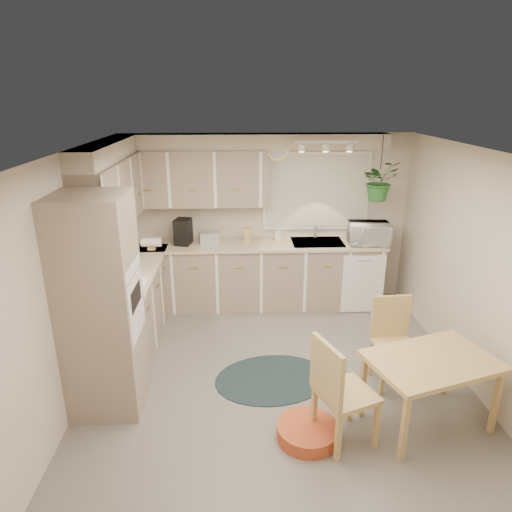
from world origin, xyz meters
The scene contains 35 objects.
floor centered at (0.00, 0.00, 0.00)m, with size 4.20×4.20×0.00m, color #68625C.
ceiling centered at (0.00, 0.00, 2.40)m, with size 4.20×4.20×0.00m, color silver.
wall_back centered at (0.00, 2.10, 1.20)m, with size 4.00×0.04×2.40m, color beige.
wall_front centered at (0.00, -2.10, 1.20)m, with size 4.00×0.04×2.40m, color beige.
wall_left centered at (-2.00, 0.00, 1.20)m, with size 0.04×4.20×2.40m, color beige.
wall_right centered at (2.00, 0.00, 1.20)m, with size 0.04×4.20×2.40m, color beige.
base_cab_left centered at (-1.70, 0.88, 0.45)m, with size 0.60×1.85×0.90m, color gray.
base_cab_back centered at (-0.20, 1.80, 0.45)m, with size 3.60×0.60×0.90m, color gray.
counter_left centered at (-1.69, 0.88, 0.92)m, with size 0.64×1.89×0.04m, color tan.
counter_back centered at (-0.20, 1.79, 0.92)m, with size 3.64×0.64×0.04m, color tan.
oven_stack centered at (-1.68, -0.38, 1.05)m, with size 0.65×0.65×2.10m, color gray.
wall_oven_face centered at (-1.35, -0.38, 1.05)m, with size 0.02×0.56×0.58m, color silver.
upper_cab_left centered at (-1.82, 1.00, 1.83)m, with size 0.35×2.00×0.75m, color gray.
upper_cab_back centered at (-1.00, 1.93, 1.83)m, with size 2.00×0.35×0.75m, color gray.
soffit_left centered at (-1.85, 1.00, 2.30)m, with size 0.30×2.00×0.20m, color beige.
soffit_back centered at (-0.20, 1.95, 2.30)m, with size 3.60×0.30×0.20m, color beige.
cooktop centered at (-1.68, 0.30, 0.94)m, with size 0.52×0.58×0.02m, color silver.
range_hood centered at (-1.70, 0.30, 1.40)m, with size 0.40×0.60×0.14m, color silver.
window_blinds centered at (0.70, 2.07, 1.60)m, with size 1.40×0.02×1.00m, color white.
window_frame centered at (0.70, 2.08, 1.60)m, with size 1.50×0.02×1.10m, color silver.
sink centered at (0.70, 1.80, 0.90)m, with size 0.70×0.48×0.10m, color #B2B6BA.
dishwasher_front centered at (1.30, 1.49, 0.42)m, with size 0.58×0.01×0.83m, color silver.
track_light_bar centered at (0.70, 1.55, 2.33)m, with size 0.80×0.04×0.04m, color silver.
wall_clock centered at (0.15, 2.07, 2.18)m, with size 0.30×0.30×0.03m, color #E6C051.
dining_table centered at (1.30, -0.80, 0.34)m, with size 1.10×0.73×0.69m, color tan.
chair_left centered at (0.50, -0.96, 0.50)m, with size 0.47×0.47×1.01m, color tan.
chair_back centered at (1.20, -0.17, 0.46)m, with size 0.43×0.43×0.93m, color tan.
braided_rug centered at (-0.06, -0.05, 0.01)m, with size 1.23×0.92×0.01m, color black.
pet_bed centered at (0.19, -0.94, 0.06)m, with size 0.55×0.55×0.13m, color #C64B27.
microwave centered at (1.38, 1.70, 1.12)m, with size 0.54×0.30×0.37m, color silver.
soap_bottle centered at (0.15, 1.95, 0.98)m, with size 0.08×0.17×0.08m, color silver.
hanging_plant centered at (1.47, 1.70, 1.76)m, with size 0.48×0.53×0.41m, color #266027.
coffee_maker centered at (-1.16, 1.80, 1.12)m, with size 0.20×0.24×0.35m, color black.
toaster centered at (-0.81, 1.82, 1.02)m, with size 0.27×0.15×0.16m, color #B2B6BA.
knife_block centered at (-0.27, 1.85, 1.04)m, with size 0.09×0.09×0.21m, color tan.
Camera 1 is at (-0.40, -4.21, 2.90)m, focal length 32.00 mm.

